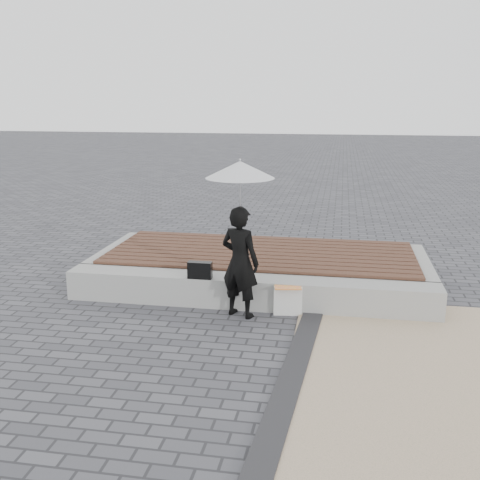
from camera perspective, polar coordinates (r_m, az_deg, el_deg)
name	(u,v)px	position (r m, az deg, el deg)	size (l,w,h in m)	color
ground	(224,357)	(6.27, -1.59, -11.63)	(80.00, 80.00, 0.00)	#4F4F54
edging_band	(289,384)	(5.72, 4.96, -14.14)	(0.25, 5.20, 0.04)	#2A292C
seating_ledge	(248,291)	(7.65, 0.84, -5.17)	(5.00, 0.45, 0.40)	#969792
timber_platform	(261,266)	(8.78, 2.11, -2.63)	(5.00, 2.00, 0.40)	#A9A9A4
timber_decking	(261,252)	(8.72, 2.12, -1.24)	(4.60, 2.00, 0.04)	brown
woman	(240,262)	(7.14, 0.00, -2.22)	(0.52, 0.34, 1.43)	black
parasol	(240,170)	(6.91, 0.00, 7.07)	(0.84, 0.84, 1.08)	#B4B5B9
handbag	(200,270)	(7.52, -4.04, -3.03)	(0.32, 0.11, 0.23)	black
canvas_tote	(288,300)	(7.39, 4.82, -5.99)	(0.36, 0.15, 0.38)	silver
magazine	(288,287)	(7.28, 4.81, -4.67)	(0.34, 0.25, 0.01)	#EF4548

